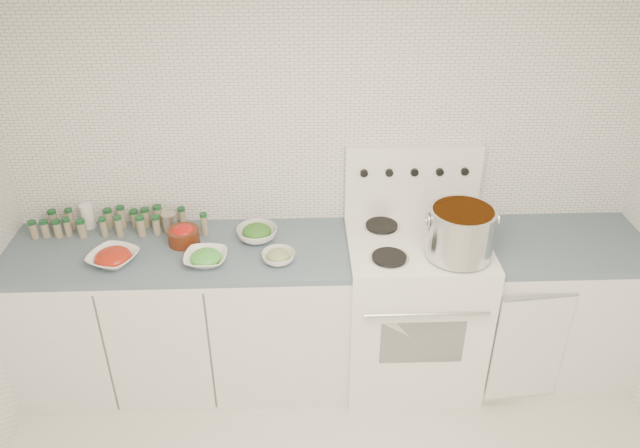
{
  "coord_description": "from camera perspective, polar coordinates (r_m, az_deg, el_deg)",
  "views": [
    {
      "loc": [
        -0.15,
        -1.64,
        2.73
      ],
      "look_at": [
        -0.05,
        1.14,
        1.07
      ],
      "focal_mm": 35.0,
      "sensor_mm": 36.0,
      "label": 1
    }
  ],
  "objects": [
    {
      "name": "spice_cluster",
      "position": [
        3.67,
        -18.49,
        0.14
      ],
      "size": [
        0.98,
        0.16,
        0.13
      ],
      "color": "gray",
      "rests_on": "counter_left"
    },
    {
      "name": "bowl_broccoli",
      "position": [
        3.44,
        -5.78,
        -0.81
      ],
      "size": [
        0.26,
        0.26,
        0.09
      ],
      "color": "white",
      "rests_on": "counter_left"
    },
    {
      "name": "stock_pot",
      "position": [
        3.24,
        12.75,
        -0.58
      ],
      "size": [
        0.36,
        0.34,
        0.26
      ],
      "rotation": [
        0.0,
        0.0,
        0.32
      ],
      "color": "silver",
      "rests_on": "stove"
    },
    {
      "name": "tin_can",
      "position": [
        3.59,
        -13.61,
        0.15
      ],
      "size": [
        0.09,
        0.09,
        0.11
      ],
      "primitive_type": "cylinder",
      "rotation": [
        0.0,
        0.0,
        0.14
      ],
      "color": "#A49B8B",
      "rests_on": "counter_left"
    },
    {
      "name": "counter_left",
      "position": [
        3.7,
        -12.19,
        -8.15
      ],
      "size": [
        1.85,
        0.62,
        0.9
      ],
      "color": "white",
      "rests_on": "ground"
    },
    {
      "name": "salt_canister",
      "position": [
        3.76,
        -20.46,
        0.68
      ],
      "size": [
        0.08,
        0.08,
        0.14
      ],
      "primitive_type": "cylinder",
      "rotation": [
        0.0,
        0.0,
        -0.19
      ],
      "color": "white",
      "rests_on": "counter_left"
    },
    {
      "name": "bowl_pepper",
      "position": [
        3.46,
        -12.37,
        -0.99
      ],
      "size": [
        0.17,
        0.17,
        0.11
      ],
      "color": "#4F1D0D",
      "rests_on": "counter_left"
    },
    {
      "name": "bowl_snowpea",
      "position": [
        3.29,
        -10.41,
        -3.05
      ],
      "size": [
        0.23,
        0.23,
        0.07
      ],
      "color": "white",
      "rests_on": "counter_left"
    },
    {
      "name": "bowl_zucchini",
      "position": [
        3.25,
        -3.82,
        -2.98
      ],
      "size": [
        0.22,
        0.22,
        0.07
      ],
      "color": "white",
      "rests_on": "counter_left"
    },
    {
      "name": "bowl_tomato",
      "position": [
        3.4,
        -18.4,
        -2.91
      ],
      "size": [
        0.31,
        0.31,
        0.08
      ],
      "color": "white",
      "rests_on": "counter_left"
    },
    {
      "name": "room_walls",
      "position": [
        2.03,
        2.69,
        -4.71
      ],
      "size": [
        3.54,
        3.04,
        2.52
      ],
      "color": "white",
      "rests_on": "ground"
    },
    {
      "name": "stove",
      "position": [
        3.66,
        8.4,
        -7.25
      ],
      "size": [
        0.76,
        0.7,
        1.36
      ],
      "color": "white",
      "rests_on": "ground"
    },
    {
      "name": "counter_right",
      "position": [
        3.92,
        20.37,
        -7.13
      ],
      "size": [
        0.89,
        0.67,
        0.9
      ],
      "color": "white",
      "rests_on": "ground"
    }
  ]
}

